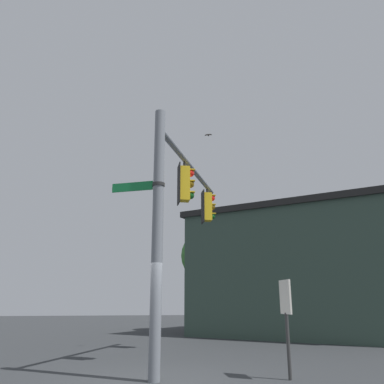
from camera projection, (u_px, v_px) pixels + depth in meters
name	position (u px, v px, depth m)	size (l,w,h in m)	color
ground_plane	(154.00, 382.00, 8.26)	(80.00, 80.00, 0.00)	#2D3033
signal_pole	(157.00, 234.00, 9.12)	(0.26, 0.26, 6.33)	slate
mast_arm	(191.00, 168.00, 12.68)	(0.18, 0.18, 6.11)	slate
traffic_light_nearest_pole	(185.00, 184.00, 11.70)	(0.54, 0.49, 1.31)	black
traffic_light_mid_inner	(208.00, 207.00, 14.57)	(0.54, 0.49, 1.31)	black
street_name_sign	(145.00, 186.00, 9.53)	(0.66, 1.28, 0.22)	#147238
bird_flying	(208.00, 135.00, 14.97)	(0.20, 0.28, 0.06)	#4C4742
storefront_building	(306.00, 272.00, 19.95)	(12.54, 12.94, 6.13)	#33473D
tree_by_storefront	(205.00, 256.00, 23.28)	(2.90, 2.90, 5.71)	#4C3823
historical_marker	(286.00, 313.00, 8.84)	(0.60, 0.08, 2.13)	#333333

